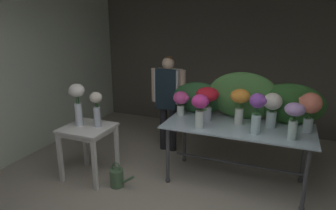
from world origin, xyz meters
TOP-DOWN VIEW (x-y plane):
  - ground_plane at (0.00, 1.96)m, footprint 8.64×8.64m
  - wall_back at (0.00, 3.93)m, footprint 5.76×0.12m
  - wall_left at (-2.88, 1.96)m, footprint 0.12×4.05m
  - display_table_glass at (0.45, 1.74)m, footprint 1.88×0.89m
  - side_table_white at (-1.46, 1.13)m, footprint 0.63×0.61m
  - florist at (-0.79, 2.38)m, footprint 0.59×0.24m
  - foliage_backdrop at (0.46, 2.06)m, footprint 2.04×0.27m
  - vase_violet_snapdragons at (0.69, 1.53)m, footprint 0.20×0.19m
  - vase_fuchsia_lilies at (-0.38, 1.87)m, footprint 0.24×0.22m
  - vase_magenta_dahlias at (0.01, 1.47)m, footprint 0.22×0.21m
  - vase_coral_hydrangea at (1.27, 1.83)m, footprint 0.27×0.26m
  - vase_sunset_carnations at (0.44, 1.80)m, footprint 0.25×0.25m
  - vase_ivory_ranunculus at (0.84, 1.84)m, footprint 0.25×0.23m
  - vase_crimson_peonies at (0.02, 1.78)m, footprint 0.30×0.30m
  - vase_lilac_tulips at (1.09, 1.49)m, footprint 0.22×0.22m
  - vase_white_roses_tall at (-1.58, 1.13)m, footprint 0.21×0.21m
  - vase_cream_lisianthus_tall at (-1.33, 1.19)m, footprint 0.17×0.16m
  - watering_can at (-0.97, 1.04)m, footprint 0.35×0.18m

SIDE VIEW (x-z plane):
  - ground_plane at x=0.00m, z-range 0.00..0.00m
  - watering_can at x=-0.97m, z-range -0.05..0.30m
  - side_table_white at x=-1.46m, z-range 0.26..1.01m
  - display_table_glass at x=0.45m, z-range 0.28..1.10m
  - florist at x=-0.79m, z-range 0.18..1.76m
  - vase_cream_lisianthus_tall at x=-1.33m, z-range 0.78..1.26m
  - vase_fuchsia_lilies at x=-0.38m, z-range 0.86..1.21m
  - vase_ivory_ranunculus at x=0.84m, z-range 0.86..1.31m
  - vase_magenta_dahlias at x=0.01m, z-range 0.87..1.31m
  - foliage_backdrop at x=0.46m, z-range 0.78..1.42m
  - vase_lilac_tulips at x=1.09m, z-range 0.89..1.32m
  - vase_white_roses_tall at x=-1.58m, z-range 0.82..1.40m
  - vase_violet_snapdragons at x=0.69m, z-range 0.87..1.37m
  - vase_crimson_peonies at x=0.02m, z-range 0.90..1.36m
  - vase_sunset_carnations at x=0.44m, z-range 0.89..1.36m
  - vase_coral_hydrangea at x=1.27m, z-range 0.90..1.39m
  - wall_back at x=0.00m, z-range 0.00..2.92m
  - wall_left at x=-2.88m, z-range 0.00..2.92m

